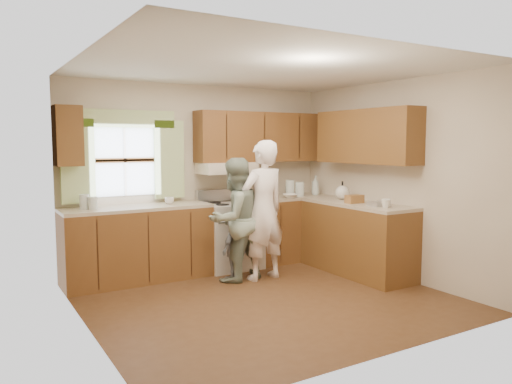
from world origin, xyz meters
TOP-DOWN VIEW (x-y plane):
  - room at (0.00, 0.00)m, footprint 3.80×3.80m
  - kitchen_fixtures at (0.61, 1.08)m, footprint 3.80×2.25m
  - stove at (0.30, 1.44)m, footprint 0.76×0.67m
  - woman_left at (0.39, 0.72)m, footprint 0.68×0.49m
  - woman_right at (0.06, 0.85)m, footprint 0.86×0.74m
  - child at (0.05, 0.85)m, footprint 0.49×0.39m

SIDE VIEW (x-z plane):
  - child at x=0.05m, z-range 0.00..0.78m
  - stove at x=0.30m, z-range -0.07..1.00m
  - woman_right at x=0.06m, z-range 0.00..1.54m
  - kitchen_fixtures at x=0.61m, z-range -0.24..1.91m
  - woman_left at x=0.39m, z-range 0.00..1.75m
  - room at x=0.00m, z-range -0.65..3.15m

